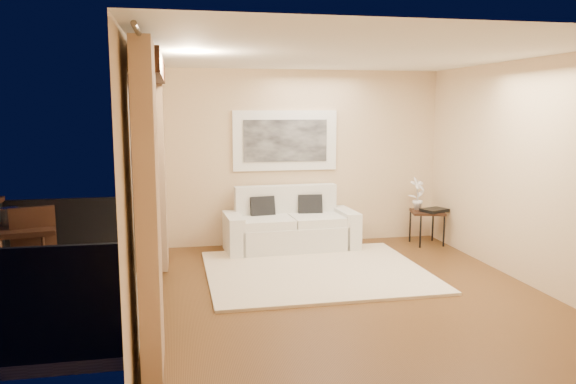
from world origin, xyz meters
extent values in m
plane|color=brown|center=(0.00, 0.00, 0.00)|extent=(5.00, 5.00, 0.00)
plane|color=white|center=(0.00, 0.00, 2.70)|extent=(5.00, 5.00, 0.00)
plane|color=beige|center=(0.00, 2.50, 1.35)|extent=(4.50, 0.00, 4.50)
plane|color=beige|center=(0.00, -2.50, 1.35)|extent=(4.50, 0.00, 4.50)
plane|color=beige|center=(2.25, 0.00, 1.35)|extent=(0.00, 5.00, 5.00)
plane|color=beige|center=(-2.25, 1.85, 1.35)|extent=(0.00, 2.70, 2.70)
plane|color=beige|center=(-2.25, -1.85, 1.35)|extent=(0.00, 2.70, 2.70)
plane|color=beige|center=(-2.25, 0.00, 2.55)|extent=(0.00, 2.40, 2.40)
cube|color=black|center=(-2.13, 0.00, 2.52)|extent=(0.28, 2.40, 0.22)
cube|color=#605B56|center=(-3.15, 0.00, -0.06)|extent=(1.80, 2.60, 0.12)
cube|color=black|center=(-3.15, 1.27, 0.50)|extent=(1.80, 0.06, 1.00)
cube|color=black|center=(-3.15, -1.27, 0.50)|extent=(1.80, 0.06, 1.00)
cube|color=tan|center=(-2.11, 1.55, 1.32)|extent=(0.16, 0.75, 2.62)
cube|color=tan|center=(-2.11, -1.55, 1.32)|extent=(0.16, 0.75, 2.62)
cylinder|color=#4C473F|center=(-2.11, 0.00, 2.63)|extent=(0.04, 4.80, 0.04)
cube|color=white|center=(-0.23, 2.47, 1.62)|extent=(1.62, 0.05, 0.92)
cube|color=black|center=(-0.23, 2.44, 1.62)|extent=(1.30, 0.02, 0.64)
cube|color=beige|center=(-0.15, 0.80, 0.02)|extent=(2.82, 2.46, 0.04)
cube|color=white|center=(-0.23, 2.02, 0.20)|extent=(1.62, 0.91, 0.39)
cube|color=white|center=(-0.24, 2.35, 0.56)|extent=(1.59, 0.28, 0.76)
cube|color=white|center=(-1.09, 1.98, 0.29)|extent=(0.26, 0.85, 0.58)
cube|color=white|center=(0.63, 2.06, 0.29)|extent=(0.26, 0.85, 0.58)
cube|color=white|center=(-0.61, 1.97, 0.46)|extent=(0.78, 0.78, 0.13)
cube|color=white|center=(0.15, 2.01, 0.46)|extent=(0.78, 0.78, 0.13)
cube|color=black|center=(-0.63, 2.19, 0.61)|extent=(0.39, 0.22, 0.38)
cube|color=black|center=(0.12, 2.22, 0.61)|extent=(0.38, 0.20, 0.38)
cube|color=black|center=(1.93, 1.96, 0.51)|extent=(0.59, 0.59, 0.04)
cylinder|color=black|center=(1.74, 1.77, 0.25)|extent=(0.03, 0.03, 0.49)
cylinder|color=black|center=(2.12, 1.77, 0.25)|extent=(0.03, 0.03, 0.49)
cylinder|color=black|center=(1.74, 2.15, 0.25)|extent=(0.03, 0.03, 0.49)
cylinder|color=black|center=(2.12, 2.15, 0.25)|extent=(0.03, 0.03, 0.49)
cube|color=black|center=(2.01, 1.88, 0.55)|extent=(0.46, 0.40, 0.05)
imported|color=white|center=(1.82, 2.10, 0.79)|extent=(0.32, 0.27, 0.51)
cube|color=black|center=(-3.57, 0.39, 0.81)|extent=(0.84, 0.84, 0.06)
cylinder|color=black|center=(-3.28, 0.10, 0.39)|extent=(0.04, 0.04, 0.78)
cylinder|color=black|center=(-3.86, 0.68, 0.39)|extent=(0.04, 0.04, 0.78)
cylinder|color=black|center=(-3.28, 0.68, 0.39)|extent=(0.04, 0.04, 0.78)
cube|color=black|center=(-3.49, 0.51, 0.49)|extent=(0.58, 0.58, 0.05)
cube|color=black|center=(-3.42, 0.31, 0.77)|extent=(0.45, 0.20, 0.60)
cylinder|color=black|center=(-3.38, 0.74, 0.24)|extent=(0.03, 0.03, 0.47)
cylinder|color=black|center=(-3.73, 0.62, 0.24)|extent=(0.03, 0.03, 0.47)
cylinder|color=black|center=(-3.26, 0.39, 0.24)|extent=(0.03, 0.03, 0.47)
cylinder|color=black|center=(-3.61, 0.27, 0.24)|extent=(0.03, 0.03, 0.47)
cylinder|color=black|center=(-3.50, -0.70, 0.21)|extent=(0.03, 0.03, 0.41)
cylinder|color=silver|center=(-3.69, 0.47, 0.94)|extent=(0.18, 0.18, 0.20)
cylinder|color=red|center=(-3.55, 0.54, 0.87)|extent=(0.06, 0.06, 0.07)
cylinder|color=silver|center=(-3.62, 0.25, 0.93)|extent=(0.04, 0.04, 0.18)
cylinder|color=silver|center=(-3.45, 0.35, 0.90)|extent=(0.06, 0.06, 0.12)
cylinder|color=white|center=(-3.42, 0.43, 0.90)|extent=(0.06, 0.06, 0.12)
camera|label=1|loc=(-1.88, -6.04, 2.12)|focal=35.00mm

